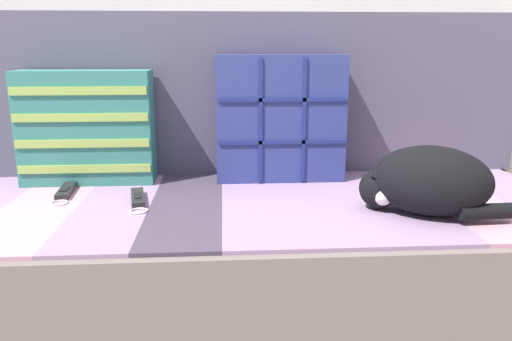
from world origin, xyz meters
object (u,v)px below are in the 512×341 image
object	(u,v)px
throw_pillow_striped	(87,127)
couch	(256,260)
game_remote_near	(138,199)
sleeping_cat	(425,182)
game_remote_far	(65,192)
throw_pillow_quilted	(280,118)

from	to	relation	value
throw_pillow_striped	couch	bearing A→B (deg)	-21.98
throw_pillow_striped	game_remote_near	xyz separation A→B (m)	(0.19, -0.23, -0.17)
throw_pillow_striped	sleeping_cat	xyz separation A→B (m)	(0.96, -0.39, -0.09)
game_remote_far	throw_pillow_quilted	bearing A→B (deg)	12.84
game_remote_near	sleeping_cat	bearing A→B (deg)	-11.50
couch	game_remote_near	xyz separation A→B (m)	(-0.34, -0.02, 0.21)
game_remote_far	game_remote_near	bearing A→B (deg)	-20.48
throw_pillow_quilted	game_remote_near	distance (m)	0.53
couch	sleeping_cat	bearing A→B (deg)	-22.49
throw_pillow_quilted	throw_pillow_striped	bearing A→B (deg)	-179.95
throw_pillow_quilted	game_remote_far	bearing A→B (deg)	-167.16
throw_pillow_striped	game_remote_near	distance (m)	0.35
throw_pillow_quilted	sleeping_cat	bearing A→B (deg)	-49.23
sleeping_cat	game_remote_near	world-z (taller)	sleeping_cat
throw_pillow_quilted	sleeping_cat	size ratio (longest dim) A/B	1.16
game_remote_near	throw_pillow_quilted	bearing A→B (deg)	28.57
sleeping_cat	game_remote_far	distance (m)	1.03
throw_pillow_striped	sleeping_cat	size ratio (longest dim) A/B	1.16
throw_pillow_quilted	game_remote_far	world-z (taller)	throw_pillow_quilted
couch	throw_pillow_quilted	bearing A→B (deg)	66.80
couch	game_remote_far	size ratio (longest dim) A/B	9.61
sleeping_cat	game_remote_far	world-z (taller)	sleeping_cat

